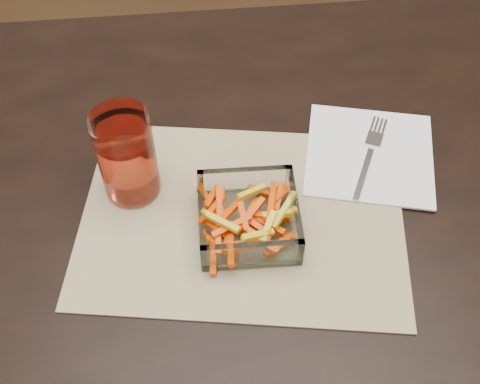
% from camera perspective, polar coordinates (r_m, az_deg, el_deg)
% --- Properties ---
extents(dining_table, '(1.60, 0.90, 0.75)m').
position_cam_1_polar(dining_table, '(0.96, 8.60, -2.66)').
color(dining_table, black).
rests_on(dining_table, ground).
extents(placemat, '(0.50, 0.40, 0.00)m').
position_cam_1_polar(placemat, '(0.85, 0.23, -2.29)').
color(placemat, tan).
rests_on(placemat, dining_table).
extents(glass_bowl, '(0.14, 0.14, 0.05)m').
position_cam_1_polar(glass_bowl, '(0.82, 0.79, -2.55)').
color(glass_bowl, white).
rests_on(glass_bowl, placemat).
extents(tumbler, '(0.08, 0.08, 0.14)m').
position_cam_1_polar(tumbler, '(0.84, -10.65, 3.16)').
color(tumbler, white).
rests_on(tumbler, placemat).
extents(napkin, '(0.23, 0.23, 0.00)m').
position_cam_1_polar(napkin, '(0.94, 12.19, 3.51)').
color(napkin, white).
rests_on(napkin, placemat).
extents(fork, '(0.09, 0.16, 0.00)m').
position_cam_1_polar(fork, '(0.93, 12.19, 3.56)').
color(fork, silver).
rests_on(fork, napkin).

